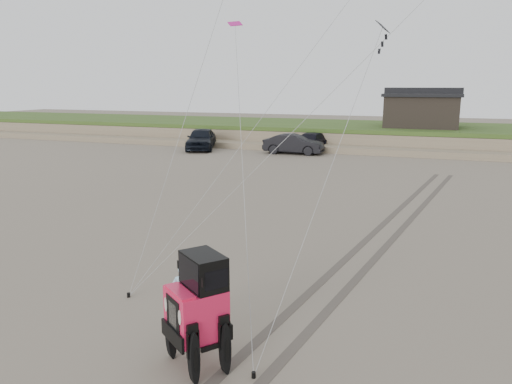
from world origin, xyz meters
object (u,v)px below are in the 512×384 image
Objects in this scene: truck_b at (294,144)px; cabin at (422,109)px; truck_c at (310,142)px; truck_a at (201,139)px; man at (184,297)px; jeep at (197,323)px.

cabin is at bearing -48.49° from truck_b.
cabin is at bearing 44.02° from truck_c.
truck_a is at bearing 90.22° from truck_b.
cabin is 3.98× the size of man.
truck_a is at bearing 153.84° from jeep.
cabin is at bearing 123.89° from jeep.
cabin reaches higher than man.
cabin is 1.36× the size of truck_b.
truck_a is (-17.00, -8.51, -2.33)m from cabin.
man is at bearing -82.67° from truck_a.
man is (-0.87, 1.12, -0.09)m from jeep.
truck_a reaches higher than man.
man is (5.92, -28.57, 0.03)m from truck_b.
truck_c is at bearing 138.04° from jeep.
cabin is 1.21× the size of truck_a.
jeep is at bearing -93.38° from cabin.
truck_b is at bearing 140.17° from jeep.
truck_a is 3.30× the size of man.
truck_c is at bearing -98.14° from man.
man is (-3.12, -36.90, -2.43)m from cabin.
jeep is (-2.25, -38.01, -2.35)m from cabin.
cabin is 37.11m from man.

